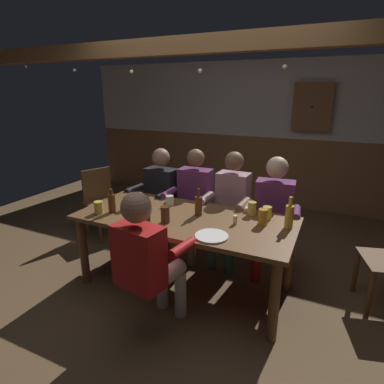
# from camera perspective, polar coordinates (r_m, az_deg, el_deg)

# --- Properties ---
(ground_plane) EXTENTS (7.65, 7.65, 0.00)m
(ground_plane) POSITION_cam_1_polar(r_m,az_deg,el_deg) (3.20, -2.36, -17.64)
(ground_plane) COLOR brown
(back_wall_upper) EXTENTS (6.37, 0.12, 1.19)m
(back_wall_upper) POSITION_cam_1_polar(r_m,az_deg,el_deg) (5.43, 12.52, 16.03)
(back_wall_upper) COLOR beige
(back_wall_wainscot) EXTENTS (6.37, 0.12, 1.14)m
(back_wall_wainscot) POSITION_cam_1_polar(r_m,az_deg,el_deg) (5.58, 11.73, 3.99)
(back_wall_wainscot) COLOR brown
(back_wall_wainscot) RESTS_ON ground_plane
(ceiling_beam) EXTENTS (5.74, 0.14, 0.16)m
(ceiling_beam) POSITION_cam_1_polar(r_m,az_deg,el_deg) (3.11, 1.88, 25.09)
(ceiling_beam) COLOR brown
(dining_table) EXTENTS (2.02, 0.90, 0.74)m
(dining_table) POSITION_cam_1_polar(r_m,az_deg,el_deg) (2.99, -1.35, -6.13)
(dining_table) COLOR brown
(dining_table) RESTS_ON ground_plane
(person_0) EXTENTS (0.55, 0.56, 1.21)m
(person_0) POSITION_cam_1_polar(r_m,az_deg,el_deg) (3.84, -6.17, -0.40)
(person_0) COLOR black
(person_0) RESTS_ON ground_plane
(person_1) EXTENTS (0.53, 0.52, 1.24)m
(person_1) POSITION_cam_1_polar(r_m,az_deg,el_deg) (3.63, 0.15, -1.24)
(person_1) COLOR #6B2D66
(person_1) RESTS_ON ground_plane
(person_2) EXTENTS (0.50, 0.52, 1.24)m
(person_2) POSITION_cam_1_polar(r_m,az_deg,el_deg) (3.48, 6.92, -2.15)
(person_2) COLOR #B78493
(person_2) RESTS_ON ground_plane
(person_3) EXTENTS (0.56, 0.55, 1.23)m
(person_3) POSITION_cam_1_polar(r_m,az_deg,el_deg) (3.37, 14.44, -3.26)
(person_3) COLOR #6B2D66
(person_3) RESTS_ON ground_plane
(person_4) EXTENTS (0.55, 0.56, 1.19)m
(person_4) POSITION_cam_1_polar(r_m,az_deg,el_deg) (2.45, -8.15, -11.52)
(person_4) COLOR #AD1919
(person_4) RESTS_ON ground_plane
(chair_empty_near_left) EXTENTS (0.58, 0.58, 0.88)m
(chair_empty_near_left) POSITION_cam_1_polar(r_m,az_deg,el_deg) (4.37, -15.91, -1.40)
(chair_empty_near_left) COLOR brown
(chair_empty_near_left) RESTS_ON ground_plane
(table_candle) EXTENTS (0.04, 0.04, 0.08)m
(table_candle) POSITION_cam_1_polar(r_m,az_deg,el_deg) (2.80, 7.78, -5.00)
(table_candle) COLOR #F9E08C
(table_candle) RESTS_ON dining_table
(plate_0) EXTENTS (0.27, 0.27, 0.01)m
(plate_0) POSITION_cam_1_polar(r_m,az_deg,el_deg) (2.56, 3.55, -7.94)
(plate_0) COLOR white
(plate_0) RESTS_ON dining_table
(bottle_0) EXTENTS (0.07, 0.07, 0.26)m
(bottle_0) POSITION_cam_1_polar(r_m,az_deg,el_deg) (2.95, 1.18, -2.40)
(bottle_0) COLOR #593314
(bottle_0) RESTS_ON dining_table
(bottle_1) EXTENTS (0.07, 0.07, 0.28)m
(bottle_1) POSITION_cam_1_polar(r_m,az_deg,el_deg) (2.71, -8.19, -4.24)
(bottle_1) COLOR #195923
(bottle_1) RESTS_ON dining_table
(bottle_2) EXTENTS (0.07, 0.07, 0.23)m
(bottle_2) POSITION_cam_1_polar(r_m,az_deg,el_deg) (3.12, -14.28, -1.87)
(bottle_2) COLOR #593314
(bottle_2) RESTS_ON dining_table
(bottle_3) EXTENTS (0.07, 0.07, 0.28)m
(bottle_3) POSITION_cam_1_polar(r_m,az_deg,el_deg) (2.80, 17.14, -4.14)
(bottle_3) COLOR gold
(bottle_3) RESTS_ON dining_table
(pint_glass_0) EXTENTS (0.06, 0.06, 0.15)m
(pint_glass_0) POSITION_cam_1_polar(r_m,az_deg,el_deg) (3.20, -9.44, -1.46)
(pint_glass_0) COLOR white
(pint_glass_0) RESTS_ON dining_table
(pint_glass_1) EXTENTS (0.08, 0.08, 0.10)m
(pint_glass_1) POSITION_cam_1_polar(r_m,az_deg,el_deg) (3.23, -4.05, -1.55)
(pint_glass_1) COLOR white
(pint_glass_1) RESTS_ON dining_table
(pint_glass_2) EXTENTS (0.08, 0.08, 0.13)m
(pint_glass_2) POSITION_cam_1_polar(r_m,az_deg,el_deg) (3.03, 10.76, -2.92)
(pint_glass_2) COLOR #E5C64C
(pint_glass_2) RESTS_ON dining_table
(pint_glass_3) EXTENTS (0.08, 0.08, 0.12)m
(pint_glass_3) POSITION_cam_1_polar(r_m,az_deg,el_deg) (2.83, -8.93, -4.32)
(pint_glass_3) COLOR gold
(pint_glass_3) RESTS_ON dining_table
(pint_glass_4) EXTENTS (0.08, 0.08, 0.12)m
(pint_glass_4) POSITION_cam_1_polar(r_m,az_deg,el_deg) (3.14, -16.50, -2.67)
(pint_glass_4) COLOR #E5C64C
(pint_glass_4) RESTS_ON dining_table
(pint_glass_5) EXTENTS (0.08, 0.08, 0.12)m
(pint_glass_5) POSITION_cam_1_polar(r_m,az_deg,el_deg) (2.95, 13.39, -3.71)
(pint_glass_5) COLOR #E5C64C
(pint_glass_5) RESTS_ON dining_table
(pint_glass_6) EXTENTS (0.07, 0.07, 0.13)m
(pint_glass_6) POSITION_cam_1_polar(r_m,az_deg,el_deg) (3.18, -11.65, -1.96)
(pint_glass_6) COLOR #4C2D19
(pint_glass_6) RESTS_ON dining_table
(pint_glass_7) EXTENTS (0.08, 0.08, 0.15)m
(pint_glass_7) POSITION_cam_1_polar(r_m,az_deg,el_deg) (2.80, -4.85, -4.08)
(pint_glass_7) COLOR #4C2D19
(pint_glass_7) RESTS_ON dining_table
(pint_glass_8) EXTENTS (0.08, 0.08, 0.14)m
(pint_glass_8) POSITION_cam_1_polar(r_m,az_deg,el_deg) (2.82, 12.67, -4.41)
(pint_glass_8) COLOR gold
(pint_glass_8) RESTS_ON dining_table
(wall_dart_cabinet) EXTENTS (0.56, 0.15, 0.70)m
(wall_dart_cabinet) POSITION_cam_1_polar(r_m,az_deg,el_deg) (5.18, 20.92, 14.19)
(wall_dart_cabinet) COLOR brown
(string_lights) EXTENTS (4.50, 0.04, 0.14)m
(string_lights) POSITION_cam_1_polar(r_m,az_deg,el_deg) (3.05, 1.45, 21.88)
(string_lights) COLOR #F9EAB2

